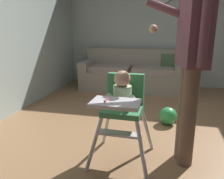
{
  "coord_description": "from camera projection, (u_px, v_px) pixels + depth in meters",
  "views": [
    {
      "loc": [
        0.07,
        -2.51,
        1.27
      ],
      "look_at": [
        -0.37,
        -0.62,
        0.75
      ],
      "focal_mm": 36.05,
      "sensor_mm": 36.0,
      "label": 1
    }
  ],
  "objects": [
    {
      "name": "adult_standing",
      "position": [
        191.0,
        61.0,
        2.0
      ],
      "size": [
        0.58,
        0.5,
        1.76
      ],
      "rotation": [
        0.0,
        0.0,
        -2.94
      ],
      "color": "brown",
      "rests_on": "ground"
    },
    {
      "name": "wall_far",
      "position": [
        163.0,
        25.0,
        4.99
      ],
      "size": [
        5.12,
        0.06,
        2.75
      ],
      "primitive_type": "cube",
      "color": "#AFBBB4",
      "rests_on": "ground"
    },
    {
      "name": "high_chair",
      "position": [
        123.0,
        101.0,
        2.11
      ],
      "size": [
        0.62,
        0.73,
        0.92
      ],
      "rotation": [
        0.0,
        0.0,
        -1.59
      ],
      "color": "silver",
      "rests_on": "ground"
    },
    {
      "name": "couch",
      "position": [
        132.0,
        74.0,
        4.9
      ],
      "size": [
        2.16,
        0.86,
        0.86
      ],
      "rotation": [
        0.0,
        0.0,
        -1.57
      ],
      "color": "gray",
      "rests_on": "ground"
    },
    {
      "name": "ground",
      "position": [
        153.0,
        142.0,
        2.72
      ],
      "size": [
        5.92,
        7.16,
        0.1
      ],
      "primitive_type": "cube",
      "color": "#956D49"
    },
    {
      "name": "toy_ball",
      "position": [
        168.0,
        116.0,
        3.1
      ],
      "size": [
        0.24,
        0.24,
        0.24
      ],
      "primitive_type": "sphere",
      "color": "green",
      "rests_on": "ground"
    }
  ]
}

